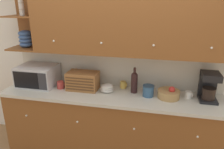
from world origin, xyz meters
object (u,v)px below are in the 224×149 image
Objects in this scene: microwave at (38,75)px; bread_box at (83,81)px; mug_patterned_third at (188,95)px; coffee_maker at (209,86)px; fruit_basket at (169,94)px; bowl_stack_on_counter at (107,88)px; storage_canister at (148,91)px; mug at (123,85)px; mug_blue_second at (61,85)px; wine_bottle at (134,81)px.

microwave is 0.66m from bread_box.
mug_patterned_third is at bearing 0.77° from bread_box.
fruit_basket is at bearing -173.66° from coffee_maker.
microwave reaches higher than bowl_stack_on_counter.
bowl_stack_on_counter is 0.54m from storage_canister.
bread_box is at bearing 178.51° from fruit_basket.
microwave is at bearing -179.65° from mug_patterned_third.
coffee_maker is at bearing 1.03° from bowl_stack_on_counter.
coffee_maker is at bearing 0.77° from bread_box.
mug is 0.40m from storage_canister.
coffee_maker reaches higher than mug.
bread_box is 0.34m from bowl_stack_on_counter.
mug_patterned_third is at bearing -9.41° from mug.
microwave is 1.20m from mug.
storage_canister is 0.71m from coffee_maker.
mug_blue_second is 1.88m from coffee_maker.
bread_box is 0.55m from mug.
microwave is 1.25× the size of bread_box.
mug_blue_second is 0.85m from mug.
microwave is 1.51× the size of wine_bottle.
mug is 0.27× the size of coffee_maker.
fruit_basket is at bearing -2.05° from bowl_stack_on_counter.
bowl_stack_on_counter is at bearing -172.91° from wine_bottle.
wine_bottle is (0.16, -0.11, 0.11)m from mug.
bread_box is 2.25× the size of bowl_stack_on_counter.
wine_bottle is at bearing 4.97° from mug_blue_second.
bread_box is 4.54× the size of mug_patterned_third.
storage_canister is 0.49m from mug_patterned_third.
fruit_basket is (0.25, 0.01, -0.02)m from storage_canister.
mug_blue_second is at bearing -177.88° from mug_patterned_third.
coffee_maker is at bearing 4.59° from storage_canister.
bread_box is 1.17× the size of coffee_maker.
storage_canister is (0.54, -0.03, 0.03)m from bowl_stack_on_counter.
microwave reaches higher than mug.
bowl_stack_on_counter is 0.54× the size of wine_bottle.
coffee_maker is at bearing 1.97° from mug_blue_second.
bowl_stack_on_counter is 2.02× the size of mug_patterned_third.
microwave is 5.67× the size of mug_patterned_third.
mug_blue_second reaches higher than mug.
storage_canister is 0.25m from fruit_basket.
bread_box is 2.84× the size of storage_canister.
mug is (0.83, 0.20, -0.00)m from mug_blue_second.
wine_bottle reaches higher than mug.
storage_canister reaches higher than bowl_stack_on_counter.
mug is at bearing 39.79° from bowl_stack_on_counter.
bread_box reaches higher than mug_patterned_third.
bowl_stack_on_counter is 1.25m from coffee_maker.
mug_blue_second is 1.00m from wine_bottle.
storage_canister is at bearing 0.40° from mug_blue_second.
coffee_maker reaches higher than storage_canister.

